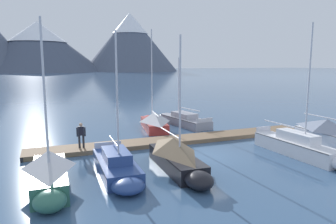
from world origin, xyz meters
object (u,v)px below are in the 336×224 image
sailboat_second_berth (118,166)px  sailboat_mid_dock_port (177,156)px  sailboat_nearest_berth (49,172)px  person_on_dock (81,134)px  sailboat_far_berth (182,119)px  sailboat_mid_dock_starboard (153,120)px  sailboat_end_of_dock (334,135)px  sailboat_outer_slip (301,147)px

sailboat_second_berth → sailboat_mid_dock_port: 3.30m
sailboat_nearest_berth → person_on_dock: size_ratio=4.63×
sailboat_mid_dock_port → sailboat_far_berth: size_ratio=0.99×
sailboat_second_berth → sailboat_mid_dock_starboard: size_ratio=0.84×
sailboat_nearest_berth → sailboat_end_of_dock: 18.81m
sailboat_mid_dock_starboard → sailboat_second_berth: bearing=-119.2°
sailboat_second_berth → sailboat_end_of_dock: bearing=-1.3°
sailboat_second_berth → sailboat_mid_dock_starboard: (5.90, 10.55, 0.26)m
person_on_dock → sailboat_end_of_dock: bearing=-18.7°
sailboat_outer_slip → person_on_dock: 14.22m
sailboat_end_of_dock → person_on_dock: (-16.59, 5.61, 0.38)m
person_on_dock → sailboat_nearest_berth: bearing=-111.2°
sailboat_second_berth → sailboat_far_berth: (9.20, 11.43, -0.02)m
sailboat_second_berth → person_on_dock: 5.44m
sailboat_outer_slip → sailboat_mid_dock_port: bearing=174.6°
sailboat_end_of_dock → sailboat_outer_slip: bearing=-167.3°
sailboat_nearest_berth → sailboat_mid_dock_starboard: bearing=49.9°
sailboat_second_berth → sailboat_mid_dock_port: bearing=-8.0°
sailboat_mid_dock_port → sailboat_far_berth: 13.29m
sailboat_outer_slip → sailboat_end_of_dock: sailboat_outer_slip is taller
person_on_dock → sailboat_mid_dock_port: bearing=-52.4°
sailboat_mid_dock_port → sailboat_end_of_dock: 12.20m
sailboat_far_berth → sailboat_outer_slip: 12.87m
sailboat_mid_dock_port → sailboat_far_berth: bearing=63.4°
sailboat_outer_slip → sailboat_nearest_berth: bearing=177.0°
sailboat_far_berth → sailboat_outer_slip: sailboat_outer_slip is taller
sailboat_nearest_berth → person_on_dock: sailboat_nearest_berth is taller
sailboat_second_berth → sailboat_far_berth: bearing=51.2°
sailboat_mid_dock_port → sailboat_mid_dock_starboard: sailboat_mid_dock_starboard is taller
sailboat_mid_dock_port → sailboat_nearest_berth: bearing=-179.9°
sailboat_mid_dock_port → sailboat_mid_dock_starboard: bearing=76.5°
sailboat_nearest_berth → sailboat_outer_slip: size_ratio=0.95×
sailboat_mid_dock_starboard → sailboat_mid_dock_port: bearing=-103.5°
sailboat_end_of_dock → sailboat_mid_dock_port: bearing=-179.5°
sailboat_mid_dock_starboard → sailboat_far_berth: size_ratio=1.20×
sailboat_mid_dock_starboard → sailboat_outer_slip: (5.59, -11.79, -0.15)m
sailboat_mid_dock_starboard → sailboat_end_of_dock: 14.49m
sailboat_mid_dock_port → sailboat_outer_slip: size_ratio=0.89×
sailboat_end_of_dock → sailboat_second_berth: bearing=178.7°
sailboat_nearest_berth → person_on_dock: bearing=68.8°
sailboat_second_berth → sailboat_mid_dock_starboard: 12.10m
sailboat_mid_dock_port → sailboat_end_of_dock: size_ratio=1.02×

